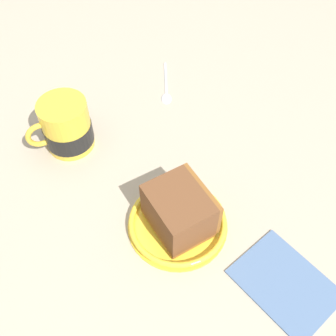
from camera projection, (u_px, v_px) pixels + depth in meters
The scene contains 6 objects.
ground_plane at pixel (154, 191), 67.71cm from camera, with size 156.20×156.20×3.61cm, color tan.
small_plate at pixel (178, 223), 60.97cm from camera, with size 15.08×15.08×1.58cm.
cake_slice at pixel (180, 210), 58.38cm from camera, with size 11.97×11.44×6.88cm.
tea_mug at pixel (65, 129), 68.02cm from camera, with size 8.28×9.91×9.36cm.
teaspoon at pixel (166, 90), 79.66cm from camera, with size 7.72×11.05×0.80cm.
folded_napkin at pixel (285, 283), 55.73cm from camera, with size 13.36×10.09×0.60cm, color slate.
Camera 1 is at (-21.71, 31.77, 54.07)cm, focal length 43.48 mm.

